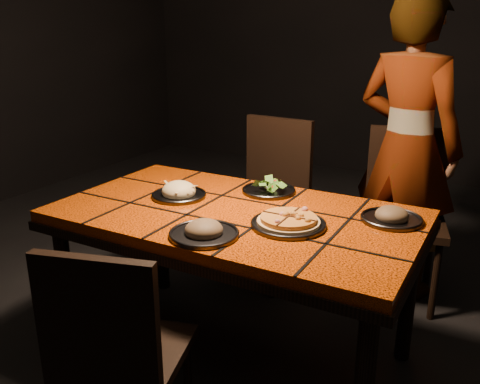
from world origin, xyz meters
The scene contains 11 objects.
room_shell centered at (0.00, 0.00, 1.50)m, with size 6.04×7.04×3.08m.
dining_table centered at (0.00, 0.00, 0.67)m, with size 1.62×0.92×0.75m.
chair_near centered at (-0.02, -0.79, 0.51)m, with size 0.50×0.50×0.89m.
chair_far_left centered at (-0.25, 0.86, 0.57)m, with size 0.48×0.48×1.00m.
chair_far_right centered at (0.54, 1.01, 0.56)m, with size 0.54×0.54×0.99m.
diner centered at (0.51, 1.09, 0.87)m, with size 0.64×0.42×1.75m, color brown.
plate_pizza centered at (0.28, -0.06, 0.77)m, with size 0.31×0.31×0.04m.
plate_pasta centered at (-0.33, 0.03, 0.77)m, with size 0.26×0.26×0.09m.
plate_salad centered at (0.02, 0.31, 0.78)m, with size 0.26×0.26×0.07m.
plate_mushroom_a centered at (0.03, -0.31, 0.77)m, with size 0.28×0.28×0.09m.
plate_mushroom_b centered at (0.64, 0.21, 0.77)m, with size 0.26×0.26×0.08m.
Camera 1 is at (1.05, -1.85, 1.54)m, focal length 38.00 mm.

